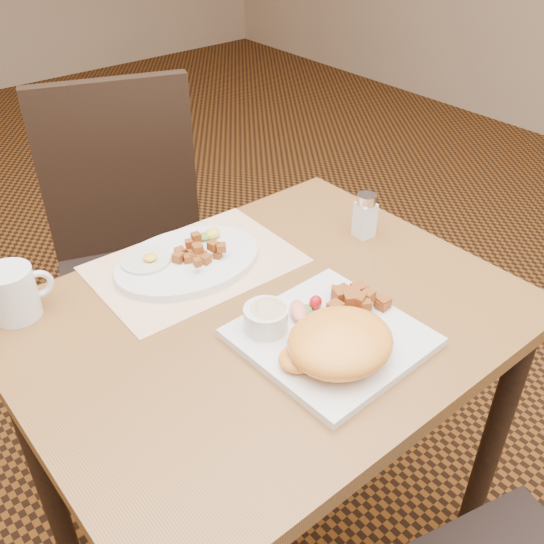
{
  "coord_description": "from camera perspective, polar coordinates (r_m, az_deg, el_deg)",
  "views": [
    {
      "loc": [
        -0.55,
        -0.67,
        1.45
      ],
      "look_at": [
        0.02,
        0.02,
        0.82
      ],
      "focal_mm": 40.0,
      "sensor_mm": 36.0,
      "label": 1
    }
  ],
  "objects": [
    {
      "name": "hollandaise_mound",
      "position": [
        0.98,
        6.36,
        -6.69
      ],
      "size": [
        0.19,
        0.16,
        0.07
      ],
      "color": "#FFA031",
      "rests_on": "plate_square"
    },
    {
      "name": "garnish_ov",
      "position": [
        1.29,
        -5.94,
        3.54
      ],
      "size": [
        0.07,
        0.05,
        0.02
      ],
      "color": "#387223",
      "rests_on": "plate_oval"
    },
    {
      "name": "ramekin",
      "position": [
        1.04,
        -0.57,
        -4.32
      ],
      "size": [
        0.08,
        0.08,
        0.04
      ],
      "color": "silver",
      "rests_on": "plate_square"
    },
    {
      "name": "ground",
      "position": [
        1.68,
        -0.22,
        -24.1
      ],
      "size": [
        8.0,
        8.0,
        0.0
      ],
      "primitive_type": "plane",
      "color": "black",
      "rests_on": "ground"
    },
    {
      "name": "placemat",
      "position": [
        1.24,
        -7.26,
        0.71
      ],
      "size": [
        0.41,
        0.29,
        0.0
      ],
      "primitive_type": "cube",
      "rotation": [
        0.0,
        0.0,
        -0.03
      ],
      "color": "white",
      "rests_on": "table"
    },
    {
      "name": "home_fries_sq",
      "position": [
        1.09,
        7.81,
        -2.89
      ],
      "size": [
        0.12,
        0.11,
        0.04
      ],
      "color": "#9B4D19",
      "rests_on": "plate_square"
    },
    {
      "name": "plate_oval",
      "position": [
        1.24,
        -7.9,
        1.02
      ],
      "size": [
        0.32,
        0.25,
        0.02
      ],
      "primitive_type": null,
      "rotation": [
        0.0,
        0.0,
        -0.07
      ],
      "color": "silver",
      "rests_on": "placemat"
    },
    {
      "name": "garnish_sq",
      "position": [
        1.08,
        2.99,
        -3.48
      ],
      "size": [
        0.08,
        0.07,
        0.03
      ],
      "color": "#387223",
      "rests_on": "plate_square"
    },
    {
      "name": "salt_shaker",
      "position": [
        1.32,
        8.76,
        5.33
      ],
      "size": [
        0.05,
        0.05,
        0.1
      ],
      "color": "white",
      "rests_on": "table"
    },
    {
      "name": "plate_square",
      "position": [
        1.05,
        5.54,
        -6.16
      ],
      "size": [
        0.29,
        0.29,
        0.02
      ],
      "primitive_type": "cube",
      "rotation": [
        0.0,
        0.0,
        0.03
      ],
      "color": "silver",
      "rests_on": "table"
    },
    {
      "name": "table",
      "position": [
        1.18,
        -0.29,
        -7.93
      ],
      "size": [
        0.9,
        0.7,
        0.75
      ],
      "color": "brown",
      "rests_on": "ground"
    },
    {
      "name": "home_fries_ov",
      "position": [
        1.23,
        -7.2,
        1.87
      ],
      "size": [
        0.1,
        0.1,
        0.03
      ],
      "color": "#9B4D19",
      "rests_on": "plate_oval"
    },
    {
      "name": "chair_far",
      "position": [
        1.73,
        -12.89,
        2.39
      ],
      "size": [
        0.54,
        0.55,
        0.97
      ],
      "rotation": [
        0.0,
        0.0,
        2.79
      ],
      "color": "black",
      "rests_on": "ground"
    },
    {
      "name": "fried_egg",
      "position": [
        1.23,
        -11.76,
        1.13
      ],
      "size": [
        0.1,
        0.1,
        0.02
      ],
      "color": "white",
      "rests_on": "plate_oval"
    },
    {
      "name": "coffee_mug",
      "position": [
        1.17,
        -23.14,
        -1.81
      ],
      "size": [
        0.12,
        0.09,
        0.1
      ],
      "color": "silver",
      "rests_on": "table"
    }
  ]
}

